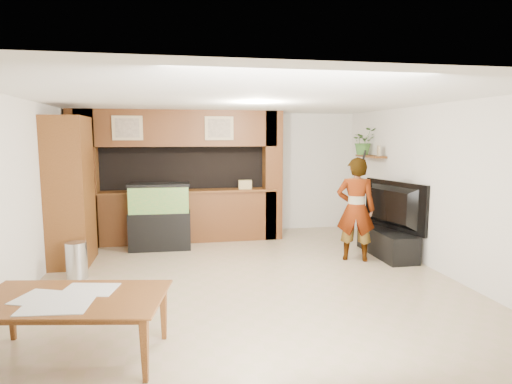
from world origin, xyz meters
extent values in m
plane|color=tan|center=(0.00, 0.00, 0.00)|extent=(6.50, 6.50, 0.00)
plane|color=white|center=(0.00, 0.00, 2.60)|extent=(6.50, 6.50, 0.00)
plane|color=silver|center=(0.00, 3.25, 1.30)|extent=(6.00, 0.00, 6.00)
plane|color=silver|center=(-3.00, 0.00, 1.30)|extent=(0.00, 6.50, 6.50)
plane|color=silver|center=(3.00, 0.00, 1.30)|extent=(0.00, 6.50, 6.50)
cube|color=brown|center=(-0.90, 2.45, 0.50)|extent=(3.80, 0.35, 1.00)
cube|color=brown|center=(-0.90, 2.45, 1.02)|extent=(3.80, 0.43, 0.04)
cube|color=brown|center=(-0.90, 2.45, 2.25)|extent=(3.80, 0.35, 0.70)
cube|color=brown|center=(-2.70, 2.45, 1.30)|extent=(0.50, 0.35, 2.60)
cube|color=brown|center=(0.95, 2.45, 1.30)|extent=(0.35, 0.35, 2.60)
cube|color=black|center=(-0.90, 3.00, 1.45)|extent=(4.20, 0.45, 0.85)
cube|color=tan|center=(-1.85, 2.26, 2.25)|extent=(0.55, 0.03, 0.45)
cube|color=tan|center=(-1.85, 2.24, 2.25)|extent=(0.43, 0.01, 0.35)
cube|color=tan|center=(-0.15, 2.26, 2.25)|extent=(0.55, 0.03, 0.45)
cube|color=tan|center=(-0.15, 2.24, 2.25)|extent=(0.43, 0.01, 0.35)
cylinder|color=black|center=(-2.97, 1.00, 1.90)|extent=(0.04, 0.25, 0.25)
cylinder|color=white|center=(-2.94, 1.00, 1.90)|extent=(0.01, 0.21, 0.21)
cube|color=brown|center=(2.85, 1.95, 1.70)|extent=(0.25, 0.90, 0.04)
cube|color=brown|center=(-2.70, 1.33, 1.21)|extent=(0.60, 0.99, 2.42)
cylinder|color=#B2B2B7|center=(-2.47, 0.48, 0.28)|extent=(0.30, 0.30, 0.55)
cube|color=black|center=(-1.30, 1.95, 0.35)|extent=(1.12, 0.42, 0.70)
cube|color=#388736|center=(-1.30, 1.95, 0.94)|extent=(1.07, 0.39, 0.49)
cube|color=black|center=(-1.30, 1.95, 1.21)|extent=(1.12, 0.42, 0.06)
cube|color=black|center=(2.65, 0.78, 0.23)|extent=(0.50, 1.37, 0.46)
imported|color=black|center=(2.65, 0.78, 0.89)|extent=(0.54, 1.50, 0.86)
cube|color=tan|center=(2.85, 1.62, 1.82)|extent=(0.06, 0.15, 0.20)
imported|color=#396A2A|center=(2.82, 2.24, 1.99)|extent=(0.52, 0.46, 0.55)
imported|color=#9C7355|center=(1.98, 0.63, 0.88)|extent=(0.75, 0.63, 1.75)
cylinder|color=black|center=(2.03, 0.47, 1.80)|extent=(0.04, 0.10, 0.16)
imported|color=brown|center=(-2.00, -1.99, 0.31)|extent=(1.88, 1.26, 0.61)
cube|color=silver|center=(-2.06, -2.15, 0.62)|extent=(0.62, 0.48, 0.01)
cube|color=silver|center=(-2.19, -1.96, 0.62)|extent=(0.66, 0.57, 0.01)
cube|color=silver|center=(-1.85, -1.79, 0.62)|extent=(0.56, 0.46, 0.01)
cube|color=tan|center=(0.38, 2.45, 1.13)|extent=(0.28, 0.20, 0.18)
camera|label=1|loc=(-1.00, -6.03, 2.10)|focal=30.00mm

